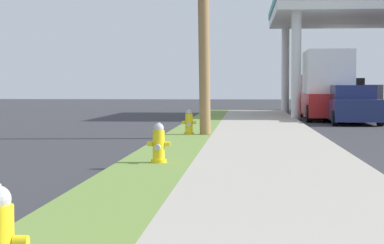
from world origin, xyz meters
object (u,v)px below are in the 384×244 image
Objects in this scene: car_navy_by_near_pump at (352,106)px; truck_tan_on_apron at (338,87)px; fire_hydrant_third at (189,123)px; truck_red_at_forecourt at (326,87)px; truck_black_at_far_bay at (345,97)px; fire_hydrant_second at (159,145)px.

truck_tan_on_apron is (1.32, 14.46, 0.77)m from car_navy_by_near_pump.
fire_hydrant_third is 12.96m from truck_red_at_forecourt.
truck_black_at_far_bay is at bearing 69.25° from fire_hydrant_third.
fire_hydrant_second is 0.12× the size of truck_red_at_forecourt.
fire_hydrant_second is at bearing -89.62° from fire_hydrant_third.
car_navy_by_near_pump is at bearing -78.84° from truck_red_at_forecourt.
truck_black_at_far_bay is at bearing 83.58° from car_navy_by_near_pump.
truck_black_at_far_bay reaches higher than fire_hydrant_second.
fire_hydrant_third is at bearing -107.73° from truck_tan_on_apron.
car_navy_by_near_pump is (5.94, 15.98, 0.28)m from fire_hydrant_second.
truck_red_at_forecourt is at bearing 65.68° from fire_hydrant_third.
fire_hydrant_second is 31.31m from truck_tan_on_apron.
fire_hydrant_second is at bearing -105.23° from truck_red_at_forecourt.
fire_hydrant_second is 27.46m from truck_black_at_far_bay.
car_navy_by_near_pump reaches higher than fire_hydrant_second.
truck_red_at_forecourt is 7.41m from truck_black_at_far_bay.
truck_red_at_forecourt is at bearing 74.77° from fire_hydrant_second.
truck_black_at_far_bay is at bearing 75.50° from truck_red_at_forecourt.
fire_hydrant_third is at bearing -110.75° from truck_black_at_far_bay.
truck_tan_on_apron is at bearing 76.59° from fire_hydrant_second.
fire_hydrant_second is at bearing -105.04° from truck_black_at_far_bay.
fire_hydrant_third is 0.16× the size of car_navy_by_near_pump.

